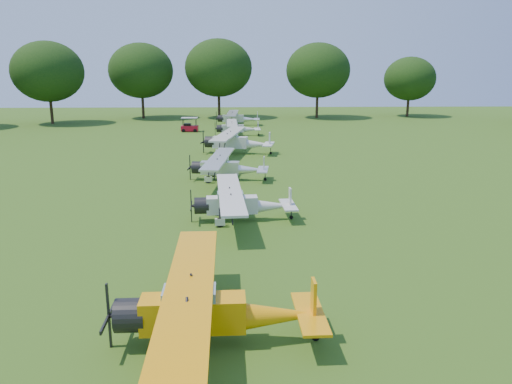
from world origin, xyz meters
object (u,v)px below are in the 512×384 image
Objects in this scene: aircraft_4 at (226,166)px; aircraft_7 at (236,117)px; aircraft_5 at (235,141)px; golf_cart at (189,127)px; aircraft_6 at (236,127)px; aircraft_3 at (240,202)px; aircraft_2 at (210,308)px.

aircraft_7 is at bearing 95.06° from aircraft_4.
aircraft_5 reaches higher than golf_cart.
aircraft_4 is 25.19m from aircraft_6.
golf_cart is (-6.17, 4.19, -0.42)m from aircraft_6.
golf_cart is at bearing 95.82° from aircraft_3.
aircraft_3 is at bearing -78.31° from aircraft_4.
aircraft_6 is at bearing 94.58° from aircraft_4.
aircraft_3 is (0.97, 12.64, -0.14)m from aircraft_2.
golf_cart is (-5.47, 52.25, -0.58)m from aircraft_2.
golf_cart is at bearing 106.73° from aircraft_4.
aircraft_5 is (0.67, 11.88, 0.20)m from aircraft_4.
aircraft_7 is at bearing 51.25° from golf_cart.
aircraft_7 is 4.56× the size of golf_cart.
aircraft_4 is at bearing -77.70° from golf_cart.
aircraft_5 reaches higher than aircraft_6.
aircraft_7 reaches higher than golf_cart.
aircraft_3 is 4.15× the size of golf_cart.
aircraft_4 is 29.87m from golf_cart.
aircraft_7 is at bearing 88.56° from aircraft_6.
aircraft_2 is at bearing -81.19° from aircraft_5.
aircraft_7 is at bearing 99.76° from aircraft_5.
aircraft_2 is 34.77m from aircraft_5.
aircraft_5 is at bearing 92.97° from aircraft_4.
aircraft_3 is 0.97× the size of aircraft_4.
aircraft_7 reaches higher than aircraft_4.
aircraft_6 is (0.04, 13.30, -0.25)m from aircraft_5.
aircraft_7 is (0.73, 36.61, 0.08)m from aircraft_4.
aircraft_6 is 4.04× the size of golf_cart.
aircraft_4 is 4.26× the size of golf_cart.
golf_cart is (-6.13, 17.49, -0.67)m from aircraft_5.
aircraft_4 is 11.90m from aircraft_5.
golf_cart is (-6.44, 39.61, -0.44)m from aircraft_3.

